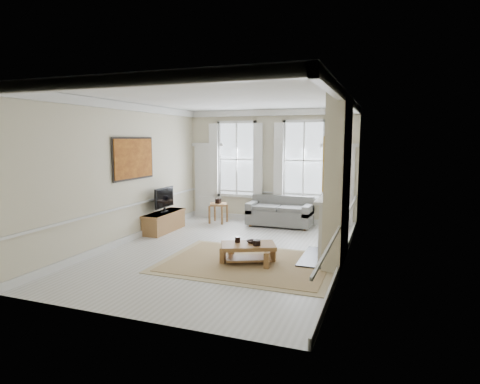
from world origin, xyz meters
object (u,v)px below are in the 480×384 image
at_px(side_table, 218,207).
at_px(tv_stand, 164,222).
at_px(sofa, 280,214).
at_px(coffee_table, 248,248).

height_order(side_table, tv_stand, side_table).
bearing_deg(side_table, tv_stand, -121.43).
xyz_separation_m(sofa, coffee_table, (0.29, -3.72, -0.03)).
relative_size(side_table, tv_stand, 0.42).
height_order(sofa, side_table, sofa).
xyz_separation_m(sofa, tv_stand, (-2.82, -1.81, -0.09)).
bearing_deg(sofa, coffee_table, -85.59).
distance_m(side_table, tv_stand, 1.84).
height_order(sofa, coffee_table, sofa).
relative_size(coffee_table, tv_stand, 0.83).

